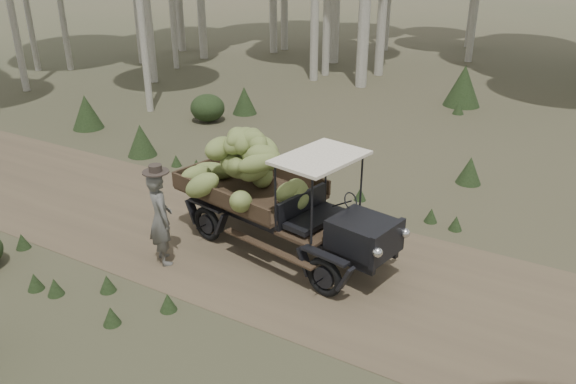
% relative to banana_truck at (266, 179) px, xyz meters
% --- Properties ---
extents(ground, '(120.00, 120.00, 0.00)m').
position_rel_banana_truck_xyz_m(ground, '(1.27, -0.30, -1.29)').
color(ground, '#473D2B').
rests_on(ground, ground).
extents(dirt_track, '(70.00, 4.00, 0.01)m').
position_rel_banana_truck_xyz_m(dirt_track, '(1.27, -0.30, -1.28)').
color(dirt_track, brown).
rests_on(dirt_track, ground).
extents(banana_truck, '(4.60, 2.43, 2.22)m').
position_rel_banana_truck_xyz_m(banana_truck, '(0.00, 0.00, 0.00)').
color(banana_truck, black).
rests_on(banana_truck, ground).
extents(farmer, '(0.74, 0.67, 1.84)m').
position_rel_banana_truck_xyz_m(farmer, '(-1.19, -1.52, -0.42)').
color(farmer, '#504F49').
rests_on(farmer, ground).
extents(undergrowth, '(20.64, 22.57, 1.39)m').
position_rel_banana_truck_xyz_m(undergrowth, '(3.01, -0.77, -0.74)').
color(undergrowth, '#233319').
rests_on(undergrowth, ground).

